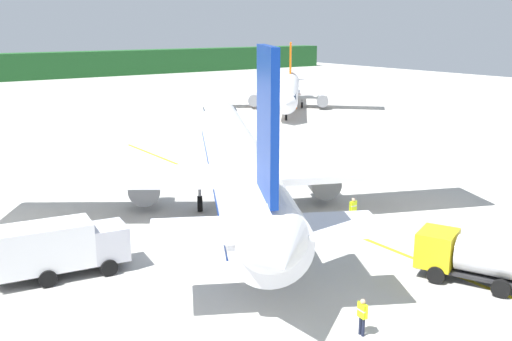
% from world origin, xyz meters
% --- Properties ---
extents(ground, '(240.00, 320.00, 0.20)m').
position_xyz_m(ground, '(0.00, 48.00, -0.10)').
color(ground, '#B7B5AD').
extents(airliner_foreground, '(32.39, 38.28, 11.90)m').
position_xyz_m(airliner_foreground, '(5.37, 22.65, 3.39)').
color(airliner_foreground, white).
rests_on(airliner_foreground, ground).
extents(airliner_mid_apron, '(24.66, 28.10, 9.77)m').
position_xyz_m(airliner_mid_apron, '(40.03, 60.50, 2.78)').
color(airliner_mid_apron, white).
rests_on(airliner_mid_apron, ground).
extents(service_truck_fuel, '(6.94, 3.16, 2.91)m').
position_xyz_m(service_truck_fuel, '(-8.81, 17.63, 1.61)').
color(service_truck_fuel, silver).
rests_on(service_truck_fuel, ground).
extents(service_truck_baggage, '(4.51, 6.94, 2.40)m').
position_xyz_m(service_truck_baggage, '(8.21, 4.44, 1.40)').
color(service_truck_baggage, yellow).
rests_on(service_truck_baggage, ground).
extents(cargo_container_near, '(2.42, 2.42, 2.00)m').
position_xyz_m(cargo_container_near, '(1.91, 13.06, 0.94)').
color(cargo_container_near, '#333338').
rests_on(cargo_container_near, ground).
extents(crew_marshaller, '(0.63, 0.26, 1.75)m').
position_xyz_m(crew_marshaller, '(9.53, 14.96, 1.04)').
color(crew_marshaller, '#191E33').
rests_on(crew_marshaller, ground).
extents(crew_loader_left, '(0.27, 0.63, 1.66)m').
position_xyz_m(crew_loader_left, '(-0.34, 4.28, 0.98)').
color(crew_loader_left, '#191E33').
rests_on(crew_loader_left, ground).
extents(apron_guide_line, '(0.30, 60.00, 0.01)m').
position_xyz_m(apron_guide_line, '(8.09, 18.15, 0.01)').
color(apron_guide_line, yellow).
rests_on(apron_guide_line, ground).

